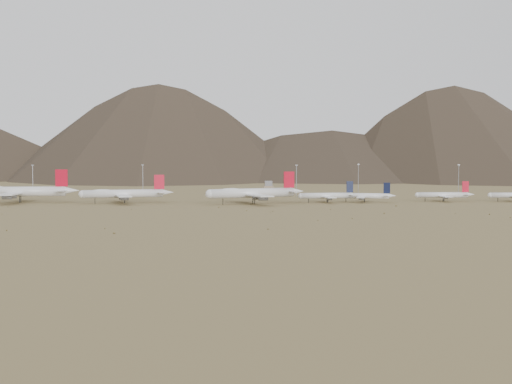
{
  "coord_description": "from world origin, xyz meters",
  "views": [
    {
      "loc": [
        -5.12,
        -466.98,
        33.83
      ],
      "look_at": [
        15.86,
        30.0,
        7.61
      ],
      "focal_mm": 50.0,
      "sensor_mm": 36.0,
      "label": 1
    }
  ],
  "objects_px": {
    "widebody_west": "(19,191)",
    "narrowbody_b": "(365,196)",
    "widebody_east": "(253,193)",
    "control_tower": "(268,189)",
    "narrowbody_a": "(328,196)",
    "widebody_centre": "(123,194)"
  },
  "relations": [
    {
      "from": "widebody_west",
      "to": "widebody_centre",
      "type": "relative_size",
      "value": 1.22
    },
    {
      "from": "widebody_west",
      "to": "control_tower",
      "type": "xyz_separation_m",
      "value": [
        180.65,
        81.56,
        -2.72
      ]
    },
    {
      "from": "widebody_east",
      "to": "widebody_west",
      "type": "bearing_deg",
      "value": 152.43
    },
    {
      "from": "narrowbody_a",
      "to": "narrowbody_b",
      "type": "xyz_separation_m",
      "value": [
        26.57,
        1.15,
        -0.27
      ]
    },
    {
      "from": "widebody_west",
      "to": "widebody_east",
      "type": "distance_m",
      "value": 164.72
    },
    {
      "from": "widebody_west",
      "to": "narrowbody_b",
      "type": "distance_m",
      "value": 244.1
    },
    {
      "from": "widebody_west",
      "to": "widebody_east",
      "type": "bearing_deg",
      "value": -7.61
    },
    {
      "from": "control_tower",
      "to": "widebody_centre",
      "type": "bearing_deg",
      "value": -139.88
    },
    {
      "from": "widebody_west",
      "to": "narrowbody_a",
      "type": "xyz_separation_m",
      "value": [
        217.45,
        -6.52,
        -3.2
      ]
    },
    {
      "from": "widebody_east",
      "to": "narrowbody_a",
      "type": "xyz_separation_m",
      "value": [
        53.73,
        11.67,
        -2.7
      ]
    },
    {
      "from": "widebody_west",
      "to": "control_tower",
      "type": "distance_m",
      "value": 198.22
    },
    {
      "from": "narrowbody_b",
      "to": "widebody_west",
      "type": "bearing_deg",
      "value": -165.01
    },
    {
      "from": "narrowbody_a",
      "to": "control_tower",
      "type": "height_order",
      "value": "narrowbody_a"
    },
    {
      "from": "widebody_west",
      "to": "widebody_centre",
      "type": "xyz_separation_m",
      "value": [
        74.27,
        -8.09,
        -1.3
      ]
    },
    {
      "from": "widebody_west",
      "to": "narrowbody_b",
      "type": "height_order",
      "value": "widebody_west"
    },
    {
      "from": "narrowbody_b",
      "to": "control_tower",
      "type": "distance_m",
      "value": 107.58
    },
    {
      "from": "narrowbody_b",
      "to": "narrowbody_a",
      "type": "bearing_deg",
      "value": -161.27
    },
    {
      "from": "widebody_centre",
      "to": "narrowbody_b",
      "type": "relative_size",
      "value": 1.55
    },
    {
      "from": "widebody_west",
      "to": "narrowbody_b",
      "type": "bearing_deg",
      "value": -2.53
    },
    {
      "from": "widebody_west",
      "to": "widebody_centre",
      "type": "distance_m",
      "value": 74.72
    },
    {
      "from": "widebody_centre",
      "to": "widebody_east",
      "type": "height_order",
      "value": "widebody_east"
    },
    {
      "from": "widebody_west",
      "to": "narrowbody_a",
      "type": "distance_m",
      "value": 217.57
    }
  ]
}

